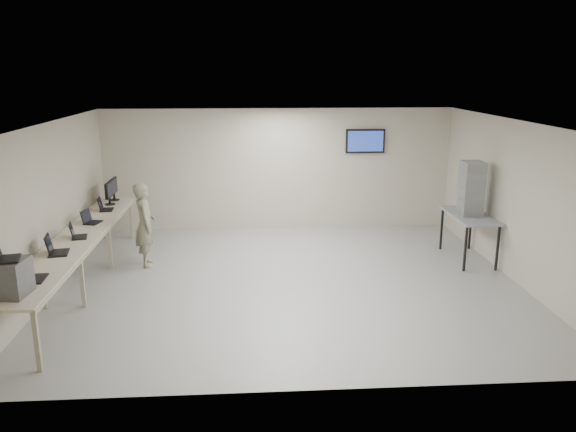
{
  "coord_description": "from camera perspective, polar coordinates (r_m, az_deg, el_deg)",
  "views": [
    {
      "loc": [
        -0.64,
        -9.31,
        3.65
      ],
      "look_at": [
        0.0,
        0.2,
        1.15
      ],
      "focal_mm": 35.0,
      "sensor_mm": 36.0,
      "label": 1
    }
  ],
  "objects": [
    {
      "name": "workbench",
      "position": [
        10.17,
        -20.55,
        -2.39
      ],
      "size": [
        0.76,
        6.0,
        0.9
      ],
      "color": "beige",
      "rests_on": "ground"
    },
    {
      "name": "laptop_1",
      "position": [
        9.34,
        -22.62,
        -3.11
      ],
      "size": [
        0.38,
        0.43,
        0.3
      ],
      "rotation": [
        0.0,
        0.0,
        0.18
      ],
      "color": "black",
      "rests_on": "workbench"
    },
    {
      "name": "equipment_box",
      "position": [
        7.83,
        -26.34,
        -5.64
      ],
      "size": [
        0.43,
        0.48,
        0.47
      ],
      "primitive_type": "cube",
      "rotation": [
        0.0,
        0.0,
        -0.09
      ],
      "color": "slate",
      "rests_on": "workbench"
    },
    {
      "name": "side_table",
      "position": [
        11.47,
        17.98,
        -0.2
      ],
      "size": [
        0.71,
        1.53,
        0.92
      ],
      "color": "gray",
      "rests_on": "ground"
    },
    {
      "name": "room",
      "position": [
        9.66,
        0.25,
        1.29
      ],
      "size": [
        8.01,
        7.01,
        2.81
      ],
      "color": "#B4B4AD",
      "rests_on": "ground"
    },
    {
      "name": "monitor_far",
      "position": [
        12.66,
        -17.31,
        2.82
      ],
      "size": [
        0.22,
        0.49,
        0.48
      ],
      "color": "black",
      "rests_on": "workbench"
    },
    {
      "name": "monitor_near",
      "position": [
        12.28,
        -17.73,
        2.42
      ],
      "size": [
        0.22,
        0.48,
        0.48
      ],
      "color": "black",
      "rests_on": "workbench"
    },
    {
      "name": "laptop_4",
      "position": [
        11.86,
        -18.2,
        0.88
      ],
      "size": [
        0.31,
        0.36,
        0.26
      ],
      "rotation": [
        0.0,
        0.0,
        0.1
      ],
      "color": "black",
      "rests_on": "workbench"
    },
    {
      "name": "laptop_2",
      "position": [
        10.08,
        -20.72,
        -1.72
      ],
      "size": [
        0.33,
        0.37,
        0.25
      ],
      "rotation": [
        0.0,
        0.0,
        0.22
      ],
      "color": "black",
      "rests_on": "workbench"
    },
    {
      "name": "laptop_0",
      "position": [
        8.33,
        -24.77,
        -5.43
      ],
      "size": [
        0.33,
        0.4,
        0.3
      ],
      "rotation": [
        0.0,
        0.0,
        0.06
      ],
      "color": "black",
      "rests_on": "workbench"
    },
    {
      "name": "laptop_on_box",
      "position": [
        7.76,
        -26.97,
        -3.51
      ],
      "size": [
        0.37,
        0.41,
        0.28
      ],
      "rotation": [
        0.0,
        0.0,
        0.26
      ],
      "color": "black",
      "rests_on": "equipment_box"
    },
    {
      "name": "soldier",
      "position": [
        10.94,
        -14.32,
        -0.84
      ],
      "size": [
        0.51,
        0.66,
        1.61
      ],
      "primitive_type": "imported",
      "rotation": [
        0.0,
        0.0,
        1.8
      ],
      "color": "gray",
      "rests_on": "ground"
    },
    {
      "name": "laptop_3",
      "position": [
        10.94,
        -19.47,
        -0.36
      ],
      "size": [
        0.34,
        0.37,
        0.25
      ],
      "rotation": [
        0.0,
        0.0,
        -0.25
      ],
      "color": "black",
      "rests_on": "workbench"
    },
    {
      "name": "storage_bins",
      "position": [
        11.33,
        18.12,
        2.69
      ],
      "size": [
        0.39,
        0.44,
        1.04
      ],
      "color": "gray",
      "rests_on": "side_table"
    }
  ]
}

